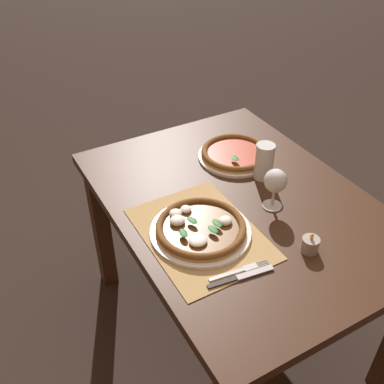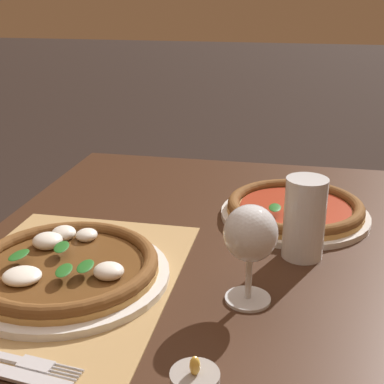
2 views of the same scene
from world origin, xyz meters
TOP-DOWN VIEW (x-y plane):
  - ground_plane at (0.00, 0.00)m, footprint 24.00×24.00m
  - dining_table at (0.00, 0.00)m, footprint 1.20×0.88m
  - paper_placemat at (0.09, -0.21)m, footprint 0.47×0.35m
  - pizza_near at (0.09, -0.21)m, footprint 0.33×0.33m
  - pizza_far at (-0.24, 0.14)m, footprint 0.30×0.30m
  - wine_glass at (0.09, 0.08)m, footprint 0.08×0.08m
  - pint_glass at (-0.08, 0.16)m, footprint 0.07×0.07m
  - fork at (0.29, -0.20)m, footprint 0.04×0.20m
  - knife at (0.31, -0.21)m, footprint 0.04×0.22m
  - votive_candle at (0.32, 0.05)m, footprint 0.06×0.06m

SIDE VIEW (x-z plane):
  - ground_plane at x=0.00m, z-range 0.00..0.00m
  - dining_table at x=0.00m, z-range 0.26..1.00m
  - paper_placemat at x=0.09m, z-range 0.74..0.74m
  - fork at x=0.29m, z-range 0.74..0.75m
  - knife at x=0.31m, z-range 0.74..0.75m
  - pizza_far at x=-0.24m, z-range 0.74..0.78m
  - pizza_near at x=0.09m, z-range 0.74..0.79m
  - votive_candle at x=0.32m, z-range 0.73..0.80m
  - pint_glass at x=-0.08m, z-range 0.74..0.88m
  - wine_glass at x=0.09m, z-range 0.77..0.92m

